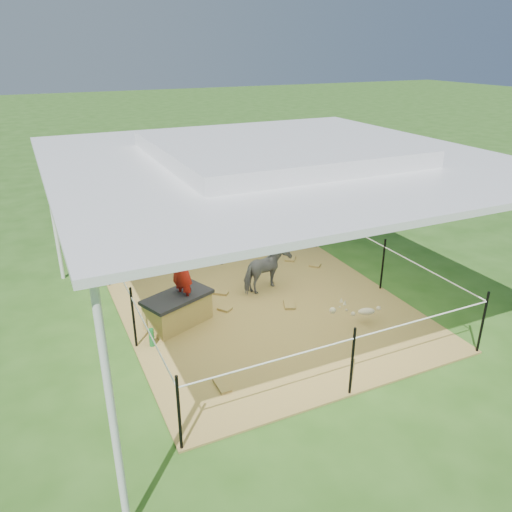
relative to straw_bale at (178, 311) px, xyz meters
name	(u,v)px	position (x,y,z in m)	size (l,w,h in m)	color
ground	(271,315)	(1.48, -0.36, -0.26)	(90.00, 90.00, 0.00)	#2D5919
hay_patch	(271,315)	(1.48, -0.36, -0.24)	(4.60, 4.60, 0.03)	brown
canopy_tent	(273,155)	(1.48, -0.36, 2.44)	(6.30, 6.30, 2.90)	silver
rope_fence	(272,281)	(1.48, -0.36, 0.39)	(4.54, 4.54, 1.00)	black
straw_bale	(178,311)	(0.00, 0.00, 0.00)	(1.02, 0.51, 0.45)	#A3823B
dark_cloth	(177,297)	(0.00, 0.00, 0.25)	(1.09, 0.57, 0.06)	black
woman	(181,262)	(0.10, 0.00, 0.84)	(0.45, 0.29, 1.22)	#B41911
green_bottle	(152,337)	(-0.55, -0.45, -0.08)	(0.08, 0.08, 0.28)	#186D2A
pony	(267,270)	(1.80, 0.47, 0.17)	(0.43, 0.94, 0.80)	#4A4A4F
pink_hat	(267,247)	(1.80, 0.47, 0.63)	(0.25, 0.25, 0.12)	pink
foal	(366,310)	(2.74, -1.25, 0.00)	(0.83, 0.46, 0.46)	beige
trash_barrel	(288,183)	(4.97, 5.54, 0.21)	(0.60, 0.60, 0.94)	blue
picnic_table_near	(183,173)	(2.73, 8.42, 0.09)	(1.68, 1.22, 0.70)	brown
picnic_table_far	(283,162)	(6.38, 8.50, 0.10)	(1.73, 1.25, 0.72)	#52331C
distant_person	(224,173)	(3.54, 6.87, 0.36)	(0.60, 0.47, 1.24)	blue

